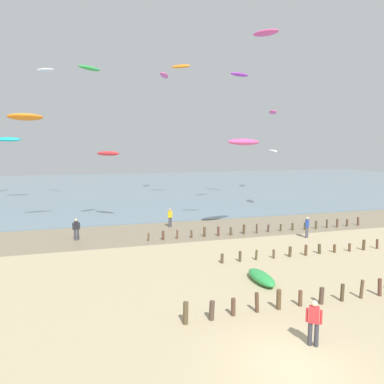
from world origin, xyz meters
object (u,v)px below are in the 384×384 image
(kite_aloft_1, at_px, (164,75))
(kite_aloft_10, at_px, (266,33))
(kite_aloft_2, at_px, (239,75))
(kite_aloft_8, at_px, (273,152))
(person_mid_beach, at_px, (314,322))
(kite_aloft_12, at_px, (181,66))
(person_left_flank, at_px, (76,229))
(kite_aloft_7, at_px, (244,142))
(kite_aloft_0, at_px, (108,153))
(grounded_kite, at_px, (261,277))
(kite_aloft_3, at_px, (45,70))
(kite_aloft_5, at_px, (8,139))
(person_nearest_camera, at_px, (170,217))
(person_by_waterline, at_px, (307,227))
(kite_aloft_6, at_px, (25,117))
(kite_aloft_9, at_px, (89,68))
(kite_aloft_4, at_px, (273,112))

(kite_aloft_1, bearing_deg, kite_aloft_10, 62.45)
(kite_aloft_2, xyz_separation_m, kite_aloft_8, (3.77, -1.49, -8.96))
(person_mid_beach, height_order, kite_aloft_12, kite_aloft_12)
(person_left_flank, height_order, kite_aloft_1, kite_aloft_1)
(kite_aloft_7, bearing_deg, person_mid_beach, 54.06)
(kite_aloft_0, relative_size, kite_aloft_10, 0.84)
(person_left_flank, xyz_separation_m, kite_aloft_12, (13.04, 17.51, 16.88))
(kite_aloft_8, xyz_separation_m, kite_aloft_10, (0.59, 3.53, 14.64))
(grounded_kite, distance_m, kite_aloft_3, 40.46)
(kite_aloft_5, xyz_separation_m, kite_aloft_12, (22.24, -6.69, 9.40))
(kite_aloft_0, bearing_deg, kite_aloft_10, -115.37)
(person_nearest_camera, distance_m, person_mid_beach, 20.64)
(person_mid_beach, height_order, kite_aloft_10, kite_aloft_10)
(grounded_kite, height_order, kite_aloft_3, kite_aloft_3)
(person_by_waterline, height_order, kite_aloft_10, kite_aloft_10)
(kite_aloft_8, bearing_deg, person_mid_beach, 167.28)
(person_left_flank, distance_m, kite_aloft_6, 11.76)
(person_by_waterline, bearing_deg, kite_aloft_0, 143.90)
(kite_aloft_9, xyz_separation_m, kite_aloft_10, (21.35, 10.20, 7.75))
(kite_aloft_9, bearing_deg, kite_aloft_12, -165.11)
(kite_aloft_3, relative_size, kite_aloft_6, 0.82)
(kite_aloft_10, bearing_deg, person_nearest_camera, -98.52)
(kite_aloft_3, xyz_separation_m, kite_aloft_6, (-0.30, -15.83, -7.35))
(kite_aloft_3, xyz_separation_m, kite_aloft_5, (-5.34, 2.05, -8.87))
(person_nearest_camera, relative_size, kite_aloft_10, 0.52)
(kite_aloft_9, distance_m, kite_aloft_10, 24.89)
(kite_aloft_1, xyz_separation_m, kite_aloft_5, (-21.57, -0.56, -9.62))
(kite_aloft_12, bearing_deg, person_nearest_camera, 105.89)
(kite_aloft_8, xyz_separation_m, kite_aloft_9, (-20.76, -6.66, 6.89))
(person_nearest_camera, height_order, kite_aloft_0, kite_aloft_0)
(kite_aloft_7, distance_m, kite_aloft_12, 20.94)
(kite_aloft_2, bearing_deg, kite_aloft_4, -149.60)
(kite_aloft_7, relative_size, kite_aloft_8, 1.26)
(person_nearest_camera, relative_size, person_by_waterline, 1.00)
(kite_aloft_0, xyz_separation_m, kite_aloft_2, (15.49, 4.47, 9.09))
(kite_aloft_6, bearing_deg, person_by_waterline, 147.13)
(kite_aloft_1, height_order, kite_aloft_8, kite_aloft_1)
(person_nearest_camera, height_order, kite_aloft_8, kite_aloft_8)
(person_mid_beach, xyz_separation_m, kite_aloft_0, (-5.76, 24.45, 5.76))
(person_nearest_camera, height_order, kite_aloft_5, kite_aloft_5)
(kite_aloft_8, relative_size, kite_aloft_10, 0.85)
(kite_aloft_0, bearing_deg, kite_aloft_4, -101.13)
(person_by_waterline, relative_size, kite_aloft_1, 0.50)
(kite_aloft_12, bearing_deg, kite_aloft_4, -125.95)
(person_mid_beach, relative_size, person_left_flank, 1.00)
(kite_aloft_9, bearing_deg, kite_aloft_10, 168.60)
(person_mid_beach, xyz_separation_m, kite_aloft_4, (21.32, 41.64, 12.12))
(person_nearest_camera, distance_m, kite_aloft_6, 15.64)
(kite_aloft_8, distance_m, kite_aloft_10, 15.07)
(person_nearest_camera, xyz_separation_m, kite_aloft_10, (14.69, 10.34, 20.52))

